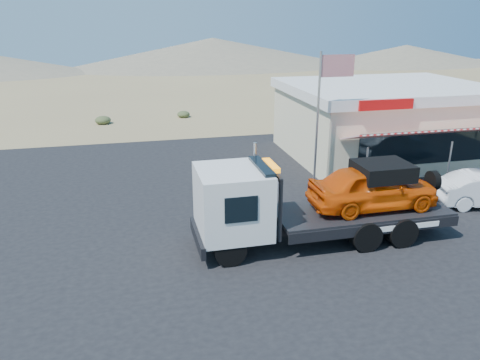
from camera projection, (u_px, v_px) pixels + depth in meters
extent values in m
plane|color=olive|center=(232.00, 249.00, 15.58)|extent=(120.00, 120.00, 0.00)
cube|color=black|center=(265.00, 209.00, 18.77)|extent=(32.00, 24.00, 0.02)
cylinder|color=black|center=(230.00, 250.00, 14.40)|extent=(1.01, 0.30, 1.01)
cylinder|color=black|center=(218.00, 224.00, 16.26)|extent=(1.01, 0.30, 1.01)
cylinder|color=black|center=(365.00, 235.00, 15.40)|extent=(1.01, 0.56, 1.01)
cylinder|color=black|center=(339.00, 212.00, 17.26)|extent=(1.01, 0.56, 1.01)
cylinder|color=black|center=(401.00, 231.00, 15.69)|extent=(1.01, 0.56, 1.01)
cylinder|color=black|center=(371.00, 208.00, 17.55)|extent=(1.01, 0.56, 1.01)
cube|color=black|center=(330.00, 221.00, 16.10)|extent=(8.29, 1.01, 0.30)
cube|color=white|center=(232.00, 201.00, 14.99)|extent=(2.22, 2.38, 2.12)
cube|color=black|center=(262.00, 178.00, 14.97)|extent=(0.35, 2.02, 0.91)
cube|color=black|center=(270.00, 199.00, 15.29)|extent=(0.10, 2.22, 2.02)
cube|color=orange|center=(271.00, 165.00, 14.90)|extent=(0.25, 1.21, 0.15)
cube|color=black|center=(360.00, 211.00, 16.25)|extent=(6.07, 2.33, 0.15)
imported|color=#DD4907|center=(373.00, 187.00, 16.06)|extent=(4.45, 1.79, 1.52)
cube|color=black|center=(383.00, 171.00, 15.94)|extent=(1.82, 1.52, 0.56)
cube|color=beige|center=(383.00, 125.00, 25.57)|extent=(10.00, 8.00, 3.40)
cube|color=white|center=(387.00, 89.00, 24.92)|extent=(10.40, 8.40, 0.50)
cube|color=red|center=(386.00, 105.00, 20.46)|extent=(2.60, 0.12, 0.45)
cube|color=black|center=(427.00, 147.00, 21.95)|extent=(7.00, 0.06, 1.60)
cube|color=red|center=(442.00, 132.00, 20.83)|extent=(9.00, 1.73, 0.61)
cylinder|color=#99999E|center=(366.00, 173.00, 19.66)|extent=(0.08, 0.08, 2.20)
cylinder|color=#99999E|center=(449.00, 166.00, 20.54)|extent=(0.08, 0.08, 2.20)
cylinder|color=#99999E|center=(317.00, 124.00, 19.73)|extent=(0.10, 0.10, 6.00)
cube|color=#B20C14|center=(338.00, 66.00, 19.10)|extent=(1.50, 0.02, 0.90)
ellipsoid|color=#364625|center=(103.00, 120.00, 33.49)|extent=(1.12, 1.12, 0.60)
ellipsoid|color=#364625|center=(183.00, 114.00, 35.66)|extent=(0.96, 0.96, 0.52)
cone|color=#726B59|center=(213.00, 52.00, 70.26)|extent=(44.00, 44.00, 4.20)
cone|color=#726B59|center=(406.00, 55.00, 73.39)|extent=(32.00, 32.00, 3.00)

